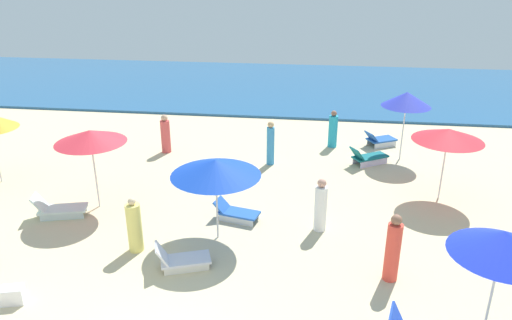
{
  "coord_description": "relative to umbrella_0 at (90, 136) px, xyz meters",
  "views": [
    {
      "loc": [
        3.01,
        -5.94,
        7.12
      ],
      "look_at": [
        1.05,
        8.91,
        1.0
      ],
      "focal_mm": 33.97,
      "sensor_mm": 36.0,
      "label": 1
    }
  ],
  "objects": [
    {
      "name": "umbrella_6",
      "position": [
        9.94,
        5.3,
        0.07
      ],
      "size": [
        1.83,
        1.83,
        2.68
      ],
      "color": "silver",
      "rests_on": "ground_plane"
    },
    {
      "name": "umbrella_0",
      "position": [
        0.0,
        0.0,
        0.0
      ],
      "size": [
        2.12,
        2.12,
        2.53
      ],
      "color": "silver",
      "rests_on": "ground_plane"
    },
    {
      "name": "beachgoer_3",
      "position": [
        4.98,
        4.14,
        -1.51
      ],
      "size": [
        0.34,
        0.34,
        1.69
      ],
      "rotation": [
        0.0,
        0.0,
        4.55
      ],
      "color": "#3586C3",
      "rests_on": "ground_plane"
    },
    {
      "name": "umbrella_4",
      "position": [
        4.08,
        -1.33,
        -0.21
      ],
      "size": [
        2.42,
        2.42,
        2.34
      ],
      "color": "silver",
      "rests_on": "ground_plane"
    },
    {
      "name": "umbrella_3",
      "position": [
        10.1,
        -4.78,
        0.1
      ],
      "size": [
        1.9,
        1.9,
        2.67
      ],
      "color": "silver",
      "rests_on": "ground_plane"
    },
    {
      "name": "lounge_chair_4_0",
      "position": [
        4.4,
        -0.26,
        -2.1
      ],
      "size": [
        1.43,
        0.85,
        0.58
      ],
      "rotation": [
        0.0,
        0.0,
        1.34
      ],
      "color": "silver",
      "rests_on": "ground_plane"
    },
    {
      "name": "lounge_chair_6_0",
      "position": [
        8.65,
        4.61,
        -2.05
      ],
      "size": [
        1.57,
        1.27,
        0.75
      ],
      "rotation": [
        0.0,
        0.0,
        2.13
      ],
      "color": "silver",
      "rests_on": "ground_plane"
    },
    {
      "name": "beachgoer_4",
      "position": [
        2.05,
        -2.25,
        -1.62
      ],
      "size": [
        0.55,
        0.55,
        1.54
      ],
      "rotation": [
        0.0,
        0.0,
        5.53
      ],
      "color": "#EEDF71",
      "rests_on": "ground_plane"
    },
    {
      "name": "beachgoer_2",
      "position": [
        8.6,
        -2.68,
        -1.5
      ],
      "size": [
        0.37,
        0.37,
        1.75
      ],
      "rotation": [
        0.0,
        0.0,
        0.05
      ],
      "color": "#EC4839",
      "rests_on": "ground_plane"
    },
    {
      "name": "ocean",
      "position": [
        3.65,
        16.52,
        -2.27
      ],
      "size": [
        60.0,
        13.23,
        0.12
      ],
      "primitive_type": "cube",
      "color": "#265B8E",
      "rests_on": "ground_plane"
    },
    {
      "name": "umbrella_2",
      "position": [
        10.72,
        2.0,
        -0.15
      ],
      "size": [
        2.18,
        2.18,
        2.38
      ],
      "color": "silver",
      "rests_on": "ground_plane"
    },
    {
      "name": "beachgoer_6",
      "position": [
        0.68,
        4.86,
        -1.6
      ],
      "size": [
        0.53,
        0.53,
        1.57
      ],
      "rotation": [
        0.0,
        0.0,
        2.46
      ],
      "color": "#D44C4C",
      "rests_on": "ground_plane"
    },
    {
      "name": "lounge_chair_6_1",
      "position": [
        9.3,
        6.7,
        -2.06
      ],
      "size": [
        1.43,
        1.19,
        0.66
      ],
      "rotation": [
        0.0,
        0.0,
        2.07
      ],
      "color": "silver",
      "rests_on": "ground_plane"
    },
    {
      "name": "lounge_chair_4_1",
      "position": [
        3.46,
        -2.88,
        -2.09
      ],
      "size": [
        1.46,
        1.01,
        0.71
      ],
      "rotation": [
        0.0,
        0.0,
        1.92
      ],
      "color": "silver",
      "rests_on": "ground_plane"
    },
    {
      "name": "lounge_chair_0_0",
      "position": [
        -0.93,
        -0.76,
        -2.08
      ],
      "size": [
        1.63,
        0.99,
        0.75
      ],
      "rotation": [
        0.0,
        0.0,
        1.84
      ],
      "color": "silver",
      "rests_on": "ground_plane"
    },
    {
      "name": "beachgoer_5",
      "position": [
        6.88,
        -0.54,
        -1.58
      ],
      "size": [
        0.43,
        0.43,
        1.6
      ],
      "rotation": [
        0.0,
        0.0,
        4.98
      ],
      "color": "white",
      "rests_on": "ground_plane"
    },
    {
      "name": "cooler_box_0",
      "position": [
        0.08,
        -4.69,
        -2.13
      ],
      "size": [
        0.57,
        0.45,
        0.4
      ],
      "primitive_type": "cube",
      "rotation": [
        0.0,
        0.0,
        0.28
      ],
      "color": "white",
      "rests_on": "ground_plane"
    },
    {
      "name": "beachgoer_1",
      "position": [
        7.34,
        6.36,
        -1.61
      ],
      "size": [
        0.5,
        0.5,
        1.55
      ],
      "rotation": [
        0.0,
        0.0,
        4.23
      ],
      "color": "#239ABA",
      "rests_on": "ground_plane"
    }
  ]
}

